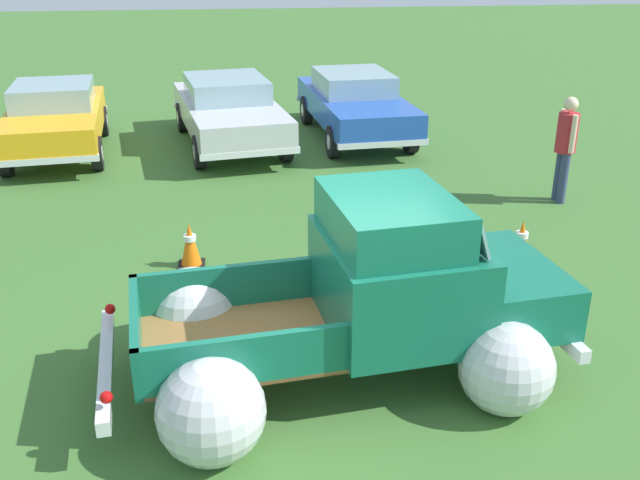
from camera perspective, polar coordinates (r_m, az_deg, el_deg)
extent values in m
plane|color=#3D6B2D|center=(7.55, 1.15, -10.66)|extent=(80.00, 80.00, 0.00)
cylinder|color=black|center=(8.49, 9.13, -3.88)|extent=(0.78, 0.31, 0.76)
cylinder|color=silver|center=(8.49, 9.13, -3.88)|extent=(0.37, 0.27, 0.34)
cylinder|color=black|center=(7.15, 14.53, -10.00)|extent=(0.78, 0.31, 0.76)
cylinder|color=silver|center=(7.15, 14.53, -10.00)|extent=(0.37, 0.27, 0.34)
cylinder|color=black|center=(7.91, -10.05, -6.12)|extent=(0.78, 0.31, 0.76)
cylinder|color=silver|center=(7.91, -10.05, -6.12)|extent=(0.37, 0.27, 0.34)
cylinder|color=black|center=(6.44, -8.73, -13.55)|extent=(0.78, 0.31, 0.76)
cylinder|color=silver|center=(6.44, -8.73, -13.55)|extent=(0.37, 0.27, 0.34)
sphere|color=silver|center=(7.92, -10.11, -5.57)|extent=(1.07, 1.07, 0.96)
sphere|color=silver|center=(6.37, -8.71, -13.38)|extent=(1.07, 1.07, 0.96)
cube|color=olive|center=(7.10, -6.31, -8.02)|extent=(2.22, 1.77, 0.04)
cube|color=#14664C|center=(7.63, -7.17, -3.76)|extent=(2.05, 0.32, 0.50)
cube|color=#14664C|center=(6.37, -5.45, -9.58)|extent=(2.05, 0.32, 0.50)
cube|color=#14664C|center=(7.16, 1.47, -5.50)|extent=(0.26, 1.54, 0.50)
cube|color=#14664C|center=(6.96, -14.50, -7.22)|extent=(0.26, 1.54, 0.50)
cube|color=#14664C|center=(7.22, 6.21, -3.33)|extent=(1.64, 1.86, 0.95)
cube|color=#14664C|center=(6.91, 5.67, 1.77)|extent=(1.32, 1.66, 0.45)
cube|color=#8CADB7|center=(7.15, 10.55, 2.06)|extent=(0.32, 1.47, 0.38)
cube|color=#14664C|center=(7.71, 13.52, -3.74)|extent=(1.43, 1.76, 0.55)
sphere|color=silver|center=(8.50, 9.07, -3.56)|extent=(1.02, 1.02, 0.92)
sphere|color=silver|center=(7.10, 14.68, -9.86)|extent=(1.02, 1.02, 0.92)
cube|color=silver|center=(7.13, -16.73, -9.59)|extent=(0.35, 1.98, 0.14)
cube|color=silver|center=(8.11, 16.71, -5.37)|extent=(0.35, 1.98, 0.14)
sphere|color=red|center=(7.73, -16.44, -5.32)|extent=(0.12, 0.12, 0.11)
sphere|color=red|center=(6.37, -16.73, -11.97)|extent=(0.12, 0.12, 0.11)
cylinder|color=black|center=(14.47, -17.42, 6.63)|extent=(0.27, 0.68, 0.66)
cylinder|color=silver|center=(14.47, -17.42, 6.63)|extent=(0.24, 0.32, 0.30)
cylinder|color=black|center=(14.70, -23.89, 5.93)|extent=(0.27, 0.68, 0.66)
cylinder|color=silver|center=(14.70, -23.89, 5.93)|extent=(0.24, 0.32, 0.30)
cylinder|color=black|center=(17.05, -17.00, 9.10)|extent=(0.27, 0.68, 0.66)
cylinder|color=silver|center=(17.05, -17.00, 9.10)|extent=(0.24, 0.32, 0.30)
cylinder|color=black|center=(17.24, -22.55, 8.48)|extent=(0.27, 0.68, 0.66)
cylinder|color=silver|center=(17.24, -22.55, 8.48)|extent=(0.24, 0.32, 0.30)
cube|color=#F2A819|center=(15.75, -20.39, 8.95)|extent=(2.22, 4.34, 0.55)
cube|color=#8CADB7|center=(15.81, -20.58, 10.85)|extent=(1.72, 1.91, 0.45)
cube|color=silver|center=(17.79, -19.65, 9.72)|extent=(1.84, 0.30, 0.12)
cube|color=silver|center=(13.85, -21.04, 5.94)|extent=(1.84, 0.30, 0.12)
cylinder|color=black|center=(14.40, -2.80, 7.59)|extent=(0.30, 0.68, 0.66)
cylinder|color=silver|center=(14.40, -2.80, 7.59)|extent=(0.26, 0.33, 0.30)
cylinder|color=black|center=(14.11, -9.64, 6.96)|extent=(0.30, 0.68, 0.66)
cylinder|color=silver|center=(14.11, -9.64, 6.96)|extent=(0.26, 0.33, 0.30)
cylinder|color=black|center=(17.21, -5.21, 10.13)|extent=(0.30, 0.68, 0.66)
cylinder|color=silver|center=(17.21, -5.21, 10.13)|extent=(0.26, 0.33, 0.30)
cylinder|color=black|center=(16.97, -10.98, 9.62)|extent=(0.30, 0.68, 0.66)
cylinder|color=silver|center=(16.97, -10.98, 9.62)|extent=(0.26, 0.33, 0.30)
cube|color=silver|center=(15.56, -7.28, 10.04)|extent=(2.55, 4.88, 0.55)
cube|color=#8CADB7|center=(15.63, -7.49, 11.97)|extent=(1.89, 2.18, 0.45)
cube|color=silver|center=(17.82, -8.50, 10.82)|extent=(1.89, 0.40, 0.12)
cube|color=silver|center=(13.44, -5.58, 6.89)|extent=(1.89, 0.40, 0.12)
cylinder|color=black|center=(15.07, 7.26, 8.14)|extent=(0.25, 0.67, 0.66)
cylinder|color=silver|center=(15.07, 7.26, 8.14)|extent=(0.23, 0.31, 0.30)
cylinder|color=black|center=(14.62, 1.07, 7.86)|extent=(0.25, 0.67, 0.66)
cylinder|color=silver|center=(14.62, 1.07, 7.86)|extent=(0.23, 0.31, 0.30)
cylinder|color=black|center=(17.76, 4.23, 10.57)|extent=(0.25, 0.67, 0.66)
cylinder|color=silver|center=(17.76, 4.23, 10.57)|extent=(0.23, 0.31, 0.30)
cylinder|color=black|center=(17.39, -1.09, 10.35)|extent=(0.25, 0.67, 0.66)
cylinder|color=silver|center=(17.39, -1.09, 10.35)|extent=(0.23, 0.31, 0.30)
cube|color=blue|center=(16.10, 2.82, 10.65)|extent=(2.13, 4.68, 0.55)
cube|color=#8CADB7|center=(16.17, 2.69, 12.51)|extent=(1.68, 2.03, 0.45)
cube|color=silver|center=(18.27, 1.03, 11.37)|extent=(1.83, 0.25, 0.12)
cube|color=silver|center=(14.07, 5.09, 7.66)|extent=(1.83, 0.25, 0.12)
cylinder|color=navy|center=(12.85, 18.56, 4.94)|extent=(0.15, 0.15, 0.87)
cylinder|color=navy|center=(12.70, 18.87, 4.69)|extent=(0.15, 0.15, 0.87)
cylinder|color=#B2262D|center=(12.57, 19.16, 8.11)|extent=(0.34, 0.34, 0.65)
cylinder|color=beige|center=(12.76, 18.77, 8.52)|extent=(0.09, 0.09, 0.62)
cylinder|color=beige|center=(12.37, 19.60, 7.98)|extent=(0.09, 0.09, 0.62)
sphere|color=beige|center=(12.47, 19.45, 10.22)|extent=(0.24, 0.24, 0.24)
cube|color=black|center=(10.00, -10.22, -1.96)|extent=(0.36, 0.36, 0.03)
cone|color=orange|center=(9.87, -10.35, -0.31)|extent=(0.28, 0.28, 0.60)
cylinder|color=white|center=(9.83, -10.39, 0.18)|extent=(0.17, 0.17, 0.08)
cube|color=black|center=(10.32, 15.62, -1.67)|extent=(0.36, 0.36, 0.03)
cone|color=orange|center=(10.19, 15.81, -0.06)|extent=(0.28, 0.28, 0.60)
cylinder|color=white|center=(10.16, 15.86, 0.41)|extent=(0.17, 0.17, 0.08)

